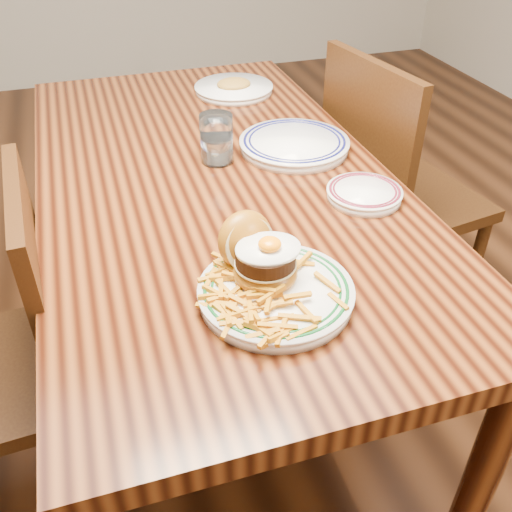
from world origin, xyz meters
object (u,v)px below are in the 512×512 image
object	(u,v)px
table	(215,203)
side_plate	(364,193)
chair_left	(3,359)
chair_right	(390,191)
main_plate	(271,279)

from	to	relation	value
table	side_plate	xyz separation A→B (m)	(0.30, -0.23, 0.10)
chair_left	chair_right	distance (m)	1.24
table	main_plate	world-z (taller)	main_plate
chair_right	chair_left	bearing A→B (deg)	8.99
table	chair_right	size ratio (longest dim) A/B	1.71
table	side_plate	bearing A→B (deg)	-37.30
chair_left	main_plate	world-z (taller)	chair_left
side_plate	table	bearing A→B (deg)	139.72
chair_left	side_plate	bearing A→B (deg)	-4.28
chair_right	main_plate	distance (m)	0.95
chair_left	chair_right	world-z (taller)	chair_right
table	chair_right	bearing A→B (deg)	14.62
chair_right	side_plate	distance (m)	0.57
chair_left	side_plate	distance (m)	0.90
side_plate	chair_right	bearing A→B (deg)	47.85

